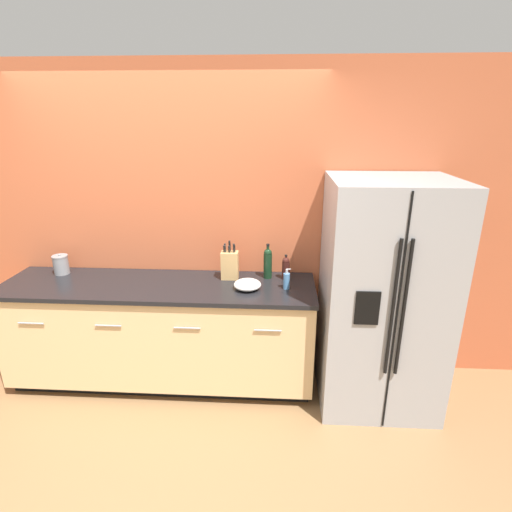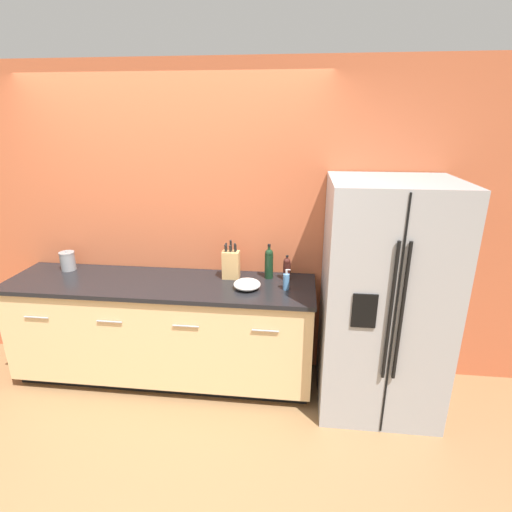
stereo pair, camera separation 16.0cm
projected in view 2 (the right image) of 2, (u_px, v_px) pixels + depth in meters
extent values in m
plane|color=olive|center=(141.00, 447.00, 2.78)|extent=(14.00, 14.00, 0.00)
cube|color=#BC5B38|center=(178.00, 224.00, 3.42)|extent=(10.00, 0.05, 2.60)
cube|color=black|center=(169.00, 369.00, 3.56)|extent=(2.45, 0.54, 0.09)
cube|color=#E0B77F|center=(163.00, 328.00, 3.38)|extent=(2.49, 0.62, 0.78)
cube|color=black|center=(159.00, 284.00, 3.23)|extent=(2.51, 0.64, 0.03)
cylinder|color=#99999E|center=(36.00, 317.00, 3.10)|extent=(0.20, 0.01, 0.01)
cylinder|color=#99999E|center=(109.00, 322.00, 3.04)|extent=(0.20, 0.01, 0.01)
cylinder|color=#99999E|center=(186.00, 326.00, 2.97)|extent=(0.20, 0.01, 0.01)
cylinder|color=#99999E|center=(265.00, 331.00, 2.91)|extent=(0.20, 0.01, 0.01)
cube|color=#9E9EA0|center=(383.00, 299.00, 2.98)|extent=(0.88, 0.78, 1.77)
cube|color=black|center=(394.00, 325.00, 2.61)|extent=(0.01, 0.01, 1.74)
cylinder|color=black|center=(390.00, 313.00, 2.57)|extent=(0.02, 0.02, 0.98)
cylinder|color=black|center=(402.00, 314.00, 2.56)|extent=(0.02, 0.02, 0.98)
cube|color=black|center=(364.00, 311.00, 2.60)|extent=(0.16, 0.01, 0.24)
cube|color=tan|center=(231.00, 265.00, 3.27)|extent=(0.14, 0.09, 0.23)
cylinder|color=black|center=(226.00, 247.00, 3.24)|extent=(0.01, 0.03, 0.07)
cylinder|color=black|center=(226.00, 248.00, 3.21)|extent=(0.02, 0.03, 0.07)
cylinder|color=black|center=(231.00, 246.00, 3.23)|extent=(0.02, 0.04, 0.10)
cylinder|color=black|center=(230.00, 249.00, 3.21)|extent=(0.02, 0.03, 0.06)
cylinder|color=black|center=(236.00, 248.00, 3.23)|extent=(0.02, 0.03, 0.06)
cylinder|color=black|center=(235.00, 248.00, 3.20)|extent=(0.02, 0.03, 0.08)
cylinder|color=black|center=(269.00, 266.00, 3.27)|extent=(0.07, 0.07, 0.20)
sphere|color=black|center=(269.00, 253.00, 3.24)|extent=(0.07, 0.07, 0.07)
cylinder|color=black|center=(269.00, 250.00, 3.23)|extent=(0.02, 0.02, 0.07)
cylinder|color=black|center=(269.00, 245.00, 3.21)|extent=(0.03, 0.03, 0.02)
cylinder|color=#4C7FB2|center=(286.00, 282.00, 3.06)|extent=(0.05, 0.05, 0.13)
cylinder|color=#B2B2B5|center=(286.00, 272.00, 3.04)|extent=(0.02, 0.02, 0.04)
cylinder|color=#B2B2B5|center=(288.00, 270.00, 3.03)|extent=(0.03, 0.01, 0.01)
cylinder|color=#3D1914|center=(287.00, 271.00, 3.25)|extent=(0.06, 0.06, 0.15)
sphere|color=#3D1914|center=(287.00, 261.00, 3.22)|extent=(0.06, 0.06, 0.06)
cylinder|color=#3D1914|center=(287.00, 260.00, 3.22)|extent=(0.02, 0.02, 0.05)
cylinder|color=black|center=(287.00, 256.00, 3.21)|extent=(0.02, 0.02, 0.01)
cylinder|color=gray|center=(68.00, 262.00, 3.46)|extent=(0.12, 0.12, 0.15)
cylinder|color=gray|center=(66.00, 253.00, 3.43)|extent=(0.13, 0.13, 0.01)
sphere|color=gray|center=(66.00, 251.00, 3.43)|extent=(0.02, 0.02, 0.02)
ellipsoid|color=white|center=(247.00, 284.00, 3.09)|extent=(0.21, 0.21, 0.07)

